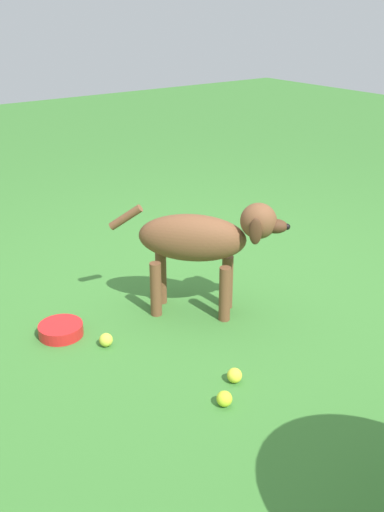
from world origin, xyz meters
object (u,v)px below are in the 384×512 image
Objects in this scene: tennis_ball_1 at (235,375)px; water_bowl at (61,330)px; tennis_ball_2 at (224,399)px; tennis_ball_0 at (106,340)px; dog at (202,240)px.

tennis_ball_1 is 0.92m from water_bowl.
tennis_ball_1 and tennis_ball_2 have the same top height.
water_bowl is at bearing -61.21° from tennis_ball_1.
water_bowl is at bearing -58.82° from tennis_ball_0.
tennis_ball_1 is (-0.31, 0.59, 0.00)m from tennis_ball_0.
dog is 10.40× the size of tennis_ball_2.
tennis_ball_0 and tennis_ball_1 have the same top height.
dog is 3.12× the size of water_bowl.
water_bowl is (0.13, -0.22, -0.00)m from tennis_ball_0.
tennis_ball_1 is at bearing -144.31° from tennis_ball_2.
tennis_ball_2 is 0.30× the size of water_bowl.
tennis_ball_2 is at bearing -75.66° from dog.
dog is at bearing -120.64° from tennis_ball_2.
tennis_ball_0 is at bearing -62.13° from tennis_ball_1.
tennis_ball_1 is 1.00× the size of tennis_ball_2.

